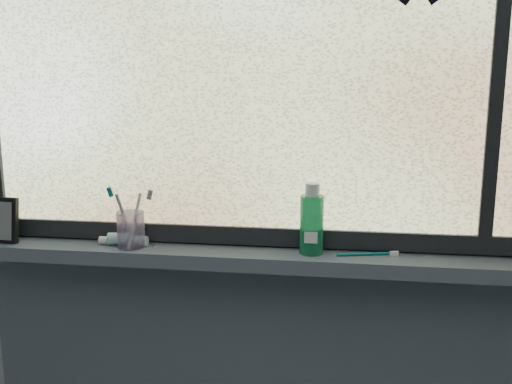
{
  "coord_description": "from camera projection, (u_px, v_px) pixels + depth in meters",
  "views": [
    {
      "loc": [
        0.21,
        -0.24,
        1.48
      ],
      "look_at": [
        0.03,
        1.05,
        1.22
      ],
      "focal_mm": 40.0,
      "sensor_mm": 36.0,
      "label": 1
    }
  ],
  "objects": [
    {
      "name": "windowsill",
      "position": [
        256.0,
        258.0,
        1.55
      ],
      "size": [
        1.62,
        0.14,
        0.04
      ],
      "primitive_type": "cube",
      "color": "#4B5564",
      "rests_on": "wall_back"
    },
    {
      "name": "wall_back",
      "position": [
        260.0,
        163.0,
        1.57
      ],
      "size": [
        3.0,
        0.01,
        2.5
      ],
      "primitive_type": "cube",
      "color": "#9EA3A8",
      "rests_on": "ground"
    },
    {
      "name": "toothpaste_tube",
      "position": [
        126.0,
        239.0,
        1.6
      ],
      "size": [
        0.2,
        0.05,
        0.04
      ],
      "primitive_type": null,
      "rotation": [
        0.0,
        0.0,
        0.06
      ],
      "color": "white",
      "rests_on": "windowsill"
    },
    {
      "name": "toothbrush_lying",
      "position": [
        363.0,
        253.0,
        1.51
      ],
      "size": [
        0.18,
        0.06,
        0.01
      ],
      "primitive_type": null,
      "rotation": [
        0.0,
        0.0,
        0.23
      ],
      "color": "#0B6667",
      "rests_on": "windowsill"
    },
    {
      "name": "frame_mullion",
      "position": [
        499.0,
        58.0,
        1.41
      ],
      "size": [
        0.03,
        0.03,
        1.0
      ],
      "primitive_type": "cube",
      "color": "black",
      "rests_on": "wall_back"
    },
    {
      "name": "frame_bottom",
      "position": [
        258.0,
        235.0,
        1.59
      ],
      "size": [
        1.6,
        0.03,
        0.05
      ],
      "primitive_type": "cube",
      "color": "black",
      "rests_on": "windowsill"
    },
    {
      "name": "window_pane",
      "position": [
        259.0,
        59.0,
        1.5
      ],
      "size": [
        1.5,
        0.01,
        1.0
      ],
      "primitive_type": "cube",
      "color": "silver",
      "rests_on": "wall_back"
    },
    {
      "name": "mouthwash_bottle",
      "position": [
        312.0,
        219.0,
        1.51
      ],
      "size": [
        0.08,
        0.08,
        0.16
      ],
      "primitive_type": "cylinder",
      "rotation": [
        0.0,
        0.0,
        -0.34
      ],
      "color": "#1C9056",
      "rests_on": "windowsill"
    },
    {
      "name": "toothbrush_cup",
      "position": [
        131.0,
        229.0,
        1.57
      ],
      "size": [
        0.1,
        0.1,
        0.1
      ],
      "primitive_type": "cylinder",
      "rotation": [
        0.0,
        0.0,
        0.36
      ],
      "color": "#AC98C9",
      "rests_on": "windowsill"
    },
    {
      "name": "vanity_mirror",
      "position": [
        1.0,
        220.0,
        1.62
      ],
      "size": [
        0.11,
        0.06,
        0.13
      ],
      "primitive_type": "cube",
      "rotation": [
        0.0,
        0.0,
        -0.09
      ],
      "color": "black",
      "rests_on": "windowsill"
    }
  ]
}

